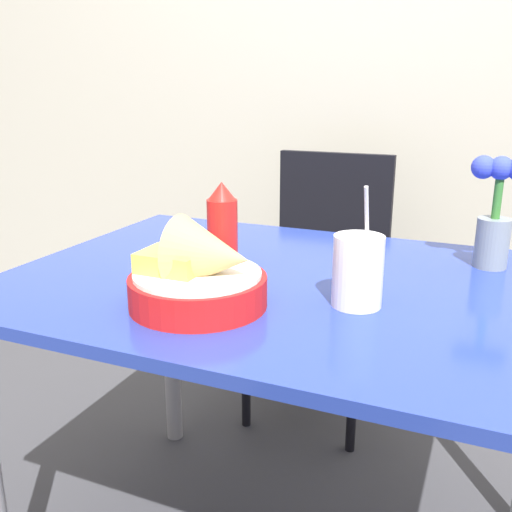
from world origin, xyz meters
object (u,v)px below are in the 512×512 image
(ketchup_bottle, at_px, (222,227))
(drink_cup, at_px, (358,273))
(flower_vase, at_px, (496,213))
(food_basket, at_px, (202,275))
(chair_far_window, at_px, (326,261))

(ketchup_bottle, distance_m, drink_cup, 0.33)
(ketchup_bottle, relative_size, flower_vase, 0.79)
(food_basket, height_order, ketchup_bottle, ketchup_bottle)
(food_basket, bearing_deg, drink_cup, 24.65)
(drink_cup, relative_size, flower_vase, 0.93)
(flower_vase, bearing_deg, drink_cup, -122.44)
(ketchup_bottle, xyz_separation_m, drink_cup, (0.32, -0.10, -0.03))
(chair_far_window, distance_m, drink_cup, 0.96)
(drink_cup, xyz_separation_m, flower_vase, (0.21, 0.34, 0.06))
(food_basket, relative_size, drink_cup, 1.11)
(food_basket, distance_m, ketchup_bottle, 0.23)
(food_basket, bearing_deg, ketchup_bottle, 106.82)
(ketchup_bottle, bearing_deg, flower_vase, 24.19)
(chair_far_window, bearing_deg, drink_cup, -70.66)
(food_basket, bearing_deg, chair_far_window, 93.24)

